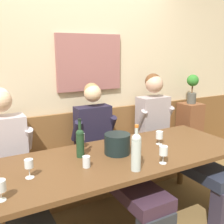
% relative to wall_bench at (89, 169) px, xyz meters
% --- Properties ---
extents(room_wall_back, '(6.80, 0.12, 2.80)m').
position_rel_wall_bench_xyz_m(room_wall_back, '(0.00, 0.26, 1.12)').
color(room_wall_back, beige).
rests_on(room_wall_back, ground).
extents(wood_wainscot_panel, '(6.80, 0.03, 0.92)m').
position_rel_wall_bench_xyz_m(wood_wainscot_panel, '(0.00, 0.21, 0.18)').
color(wood_wainscot_panel, brown).
rests_on(wood_wainscot_panel, ground).
extents(wall_bench, '(2.59, 0.42, 0.94)m').
position_rel_wall_bench_xyz_m(wall_bench, '(0.00, 0.00, 0.00)').
color(wall_bench, brown).
rests_on(wall_bench, ground).
extents(dining_table, '(2.29, 0.88, 0.73)m').
position_rel_wall_bench_xyz_m(dining_table, '(0.00, -0.74, 0.38)').
color(dining_table, brown).
rests_on(dining_table, ground).
extents(person_left_seat, '(0.51, 1.35, 1.30)m').
position_rel_wall_bench_xyz_m(person_left_seat, '(-0.89, -0.38, 0.35)').
color(person_left_seat, '#273538').
rests_on(person_left_seat, ground).
extents(person_right_seat, '(0.50, 1.34, 1.29)m').
position_rel_wall_bench_xyz_m(person_right_seat, '(0.05, -0.42, 0.32)').
color(person_right_seat, '#2A2D32').
rests_on(person_right_seat, ground).
extents(person_center_left_seat, '(0.50, 1.36, 1.35)m').
position_rel_wall_bench_xyz_m(person_center_left_seat, '(0.88, -0.37, 0.38)').
color(person_center_left_seat, '#312B3C').
rests_on(person_center_left_seat, ground).
extents(ice_bucket, '(0.23, 0.23, 0.18)m').
position_rel_wall_bench_xyz_m(ice_bucket, '(-0.03, -0.69, 0.54)').
color(ice_bucket, black).
rests_on(ice_bucket, dining_table).
extents(wine_bottle_green_tall, '(0.08, 0.08, 0.36)m').
position_rel_wall_bench_xyz_m(wine_bottle_green_tall, '(-0.08, -1.06, 0.61)').
color(wine_bottle_green_tall, silver).
rests_on(wine_bottle_green_tall, dining_table).
extents(wine_bottle_clear_water, '(0.07, 0.07, 0.34)m').
position_rel_wall_bench_xyz_m(wine_bottle_clear_water, '(-0.35, -0.61, 0.59)').
color(wine_bottle_clear_water, '#1D3A21').
rests_on(wine_bottle_clear_water, dining_table).
extents(wine_glass_center_rear, '(0.07, 0.07, 0.15)m').
position_rel_wall_bench_xyz_m(wine_glass_center_rear, '(0.19, -1.06, 0.56)').
color(wine_glass_center_rear, silver).
rests_on(wine_glass_center_rear, dining_table).
extents(wine_glass_right_end, '(0.07, 0.07, 0.13)m').
position_rel_wall_bench_xyz_m(wine_glass_right_end, '(0.45, -0.69, 0.54)').
color(wine_glass_right_end, silver).
rests_on(wine_glass_right_end, dining_table).
extents(wine_glass_mid_left, '(0.07, 0.07, 0.14)m').
position_rel_wall_bench_xyz_m(wine_glass_mid_left, '(-1.04, -1.01, 0.54)').
color(wine_glass_mid_left, silver).
rests_on(wine_glass_mid_left, dining_table).
extents(wine_glass_near_bucket, '(0.06, 0.06, 0.14)m').
position_rel_wall_bench_xyz_m(wine_glass_near_bucket, '(-0.82, -0.79, 0.55)').
color(wine_glass_near_bucket, silver).
rests_on(wine_glass_near_bucket, dining_table).
extents(wine_glass_center_front, '(0.08, 0.08, 0.14)m').
position_rel_wall_bench_xyz_m(wine_glass_center_front, '(-0.27, -0.42, 0.56)').
color(wine_glass_center_front, silver).
rests_on(wine_glass_center_front, dining_table).
extents(water_tumbler_center, '(0.06, 0.06, 0.09)m').
position_rel_wall_bench_xyz_m(water_tumbler_center, '(-0.39, -0.83, 0.50)').
color(water_tumbler_center, silver).
rests_on(water_tumbler_center, dining_table).
extents(corner_pedestal, '(0.28, 0.28, 0.90)m').
position_rel_wall_bench_xyz_m(corner_pedestal, '(1.59, 0.03, 0.17)').
color(corner_pedestal, brown).
rests_on(corner_pedestal, ground).
extents(potted_plant, '(0.16, 0.16, 0.40)m').
position_rel_wall_bench_xyz_m(potted_plant, '(1.59, 0.03, 0.86)').
color(potted_plant, '#4C4C44').
rests_on(potted_plant, corner_pedestal).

